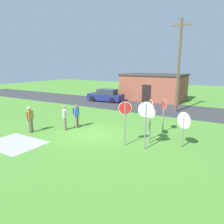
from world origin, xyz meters
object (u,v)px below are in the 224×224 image
(stop_sign_nearest, at_px, (150,113))
(person_in_blue, at_px, (65,116))
(stop_sign_center_cluster, at_px, (150,119))
(stop_sign_rear_right, at_px, (184,124))
(stop_sign_leaning_right, at_px, (146,117))
(person_holding_notes, at_px, (76,114))
(person_near_signs, at_px, (30,117))
(parked_car_on_street, at_px, (106,96))
(stop_sign_low_front, at_px, (125,116))
(utility_pole, at_px, (179,65))
(stop_sign_tallest, at_px, (164,110))

(stop_sign_nearest, bearing_deg, person_in_blue, -168.83)
(stop_sign_center_cluster, xyz_separation_m, stop_sign_nearest, (-0.21, 0.59, 0.22))
(stop_sign_rear_right, distance_m, stop_sign_leaning_right, 2.13)
(person_holding_notes, relative_size, person_near_signs, 0.97)
(stop_sign_center_cluster, distance_m, person_in_blue, 5.91)
(person_near_signs, bearing_deg, stop_sign_leaning_right, 8.68)
(person_holding_notes, bearing_deg, person_in_blue, -111.83)
(parked_car_on_street, relative_size, person_in_blue, 2.62)
(parked_car_on_street, height_order, stop_sign_leaning_right, stop_sign_leaning_right)
(stop_sign_low_front, relative_size, person_holding_notes, 1.46)
(parked_car_on_street, relative_size, stop_sign_leaning_right, 1.74)
(parked_car_on_street, xyz_separation_m, stop_sign_low_front, (8.70, -11.82, 0.98))
(stop_sign_low_front, relative_size, stop_sign_leaning_right, 0.97)
(utility_pole, height_order, stop_sign_tallest, utility_pole)
(stop_sign_tallest, bearing_deg, stop_sign_nearest, -98.59)
(stop_sign_leaning_right, distance_m, person_near_signs, 7.68)
(stop_sign_rear_right, distance_m, person_holding_notes, 7.29)
(person_holding_notes, bearing_deg, stop_sign_rear_right, 0.59)
(stop_sign_rear_right, bearing_deg, person_near_signs, -165.00)
(stop_sign_leaning_right, bearing_deg, stop_sign_nearest, 101.75)
(stop_sign_leaning_right, xyz_separation_m, person_in_blue, (-5.98, 0.41, -0.80))
(parked_car_on_street, xyz_separation_m, stop_sign_leaning_right, (9.85, -11.76, 1.07))
(parked_car_on_street, height_order, stop_sign_nearest, stop_sign_nearest)
(stop_sign_leaning_right, height_order, person_in_blue, stop_sign_leaning_right)
(utility_pole, relative_size, stop_sign_leaning_right, 3.30)
(person_near_signs, bearing_deg, stop_sign_nearest, 20.35)
(stop_sign_rear_right, height_order, person_in_blue, stop_sign_rear_right)
(stop_sign_nearest, distance_m, stop_sign_rear_right, 1.99)
(stop_sign_center_cluster, height_order, person_near_signs, stop_sign_center_cluster)
(stop_sign_tallest, height_order, person_near_signs, stop_sign_tallest)
(person_in_blue, relative_size, person_holding_notes, 1.00)
(stop_sign_rear_right, distance_m, stop_sign_low_front, 3.13)
(utility_pole, xyz_separation_m, person_in_blue, (-5.02, -9.75, -3.43))
(stop_sign_nearest, distance_m, stop_sign_leaning_right, 1.57)
(stop_sign_rear_right, height_order, stop_sign_low_front, stop_sign_low_front)
(parked_car_on_street, distance_m, stop_sign_leaning_right, 15.38)
(stop_sign_nearest, relative_size, person_holding_notes, 1.43)
(stop_sign_tallest, distance_m, person_near_signs, 8.71)
(stop_sign_center_cluster, bearing_deg, stop_sign_low_front, -136.06)
(parked_car_on_street, bearing_deg, stop_sign_center_cluster, -47.99)
(person_in_blue, relative_size, person_near_signs, 0.97)
(person_in_blue, bearing_deg, stop_sign_nearest, 11.17)
(stop_sign_tallest, bearing_deg, person_near_signs, -149.60)
(parked_car_on_street, height_order, stop_sign_tallest, stop_sign_tallest)
(stop_sign_center_cluster, distance_m, person_near_signs, 7.75)
(parked_car_on_street, xyz_separation_m, person_in_blue, (3.88, -11.34, 0.26))
(stop_sign_low_front, bearing_deg, stop_sign_nearest, 62.29)
(person_holding_notes, bearing_deg, stop_sign_leaning_right, -12.32)
(stop_sign_nearest, distance_m, stop_sign_tallest, 1.74)
(parked_car_on_street, relative_size, person_holding_notes, 2.62)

